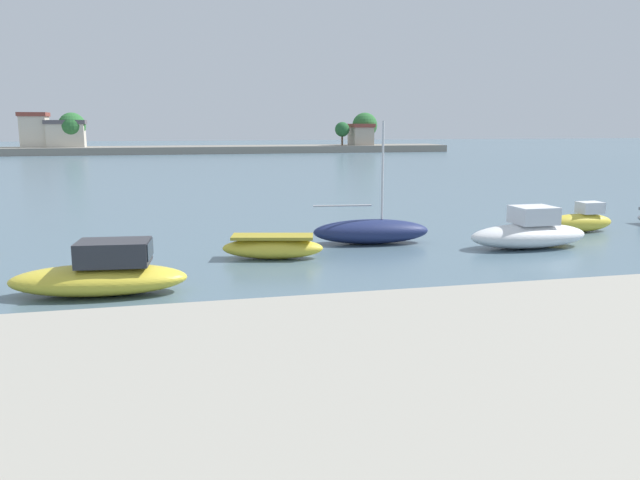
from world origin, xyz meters
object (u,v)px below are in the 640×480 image
(moored_boat_6, at_px, (580,221))
(moored_boat_4, at_px, (371,231))
(moored_boat_2, at_px, (102,275))
(moored_boat_5, at_px, (529,233))
(moored_boat_3, at_px, (273,247))

(moored_boat_6, bearing_deg, moored_boat_4, -177.77)
(moored_boat_2, height_order, moored_boat_6, moored_boat_2)
(moored_boat_2, distance_m, moored_boat_4, 12.53)
(moored_boat_4, bearing_deg, moored_boat_6, 9.48)
(moored_boat_2, distance_m, moored_boat_5, 17.63)
(moored_boat_4, relative_size, moored_boat_5, 1.00)
(moored_boat_2, relative_size, moored_boat_3, 1.33)
(moored_boat_2, height_order, moored_boat_3, moored_boat_2)
(moored_boat_2, xyz_separation_m, moored_boat_4, (10.86, 6.25, -0.08))
(moored_boat_4, bearing_deg, moored_boat_2, -143.45)
(moored_boat_3, relative_size, moored_boat_6, 1.15)
(moored_boat_3, height_order, moored_boat_5, moored_boat_5)
(moored_boat_4, bearing_deg, moored_boat_5, -14.83)
(moored_boat_2, height_order, moored_boat_5, moored_boat_5)
(moored_boat_2, relative_size, moored_boat_6, 1.53)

